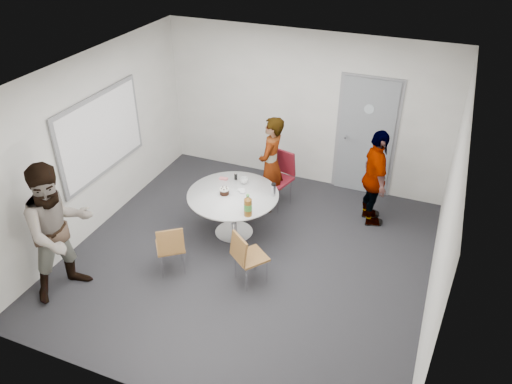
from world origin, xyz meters
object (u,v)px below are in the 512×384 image
at_px(person_left, 59,231).
at_px(person_main, 271,165).
at_px(door, 366,137).
at_px(chair_near_left, 171,246).
at_px(person_right, 375,179).
at_px(whiteboard, 101,134).
at_px(chair_far, 279,172).
at_px(chair_near_right, 246,254).
at_px(table, 234,200).

bearing_deg(person_left, person_main, -8.18).
distance_m(person_main, person_left, 3.35).
height_order(door, person_main, door).
bearing_deg(chair_near_left, person_right, 7.76).
height_order(whiteboard, person_left, whiteboard).
distance_m(person_left, person_right, 4.57).
xyz_separation_m(door, person_right, (0.35, -0.90, -0.23)).
bearing_deg(person_main, chair_near_left, -18.41).
bearing_deg(door, person_left, -127.64).
bearing_deg(chair_far, person_main, 82.45).
height_order(chair_near_left, chair_near_right, chair_near_right).
relative_size(chair_far, person_main, 0.59).
height_order(whiteboard, chair_near_left, whiteboard).
height_order(door, whiteboard, door).
relative_size(door, table, 1.55).
height_order(person_left, person_right, person_left).
distance_m(table, chair_near_left, 1.24).
height_order(door, chair_far, door).
xyz_separation_m(whiteboard, chair_near_left, (1.61, -0.90, -0.98)).
bearing_deg(person_right, chair_near_right, 124.45).
xyz_separation_m(door, table, (-1.51, -2.03, -0.40)).
distance_m(whiteboard, table, 2.22).
bearing_deg(chair_near_right, chair_far, 134.88).
bearing_deg(table, chair_far, 74.00).
xyz_separation_m(chair_near_left, person_main, (0.68, 2.06, 0.34)).
bearing_deg(chair_near_left, chair_far, 34.55).
height_order(table, chair_far, table).
relative_size(door, person_left, 1.12).
xyz_separation_m(chair_near_right, person_right, (1.28, 2.08, 0.31)).
distance_m(chair_near_left, person_main, 2.20).
xyz_separation_m(door, person_left, (-3.05, -3.95, -0.08)).
height_order(whiteboard, chair_near_right, whiteboard).
relative_size(whiteboard, chair_near_left, 2.41).
bearing_deg(whiteboard, chair_near_left, -29.14).
xyz_separation_m(chair_near_right, person_main, (-0.35, 1.87, 0.32)).
distance_m(chair_far, person_left, 3.57).
bearing_deg(table, person_right, 31.14).
height_order(table, person_left, person_left).
distance_m(whiteboard, chair_near_right, 2.89).
bearing_deg(table, door, 53.33).
distance_m(whiteboard, person_left, 1.82).
relative_size(table, chair_near_right, 1.70).
height_order(whiteboard, table, whiteboard).
bearing_deg(chair_far, person_left, 73.83).
height_order(door, person_right, door).
xyz_separation_m(chair_near_left, person_left, (-1.10, -0.77, 0.47)).
distance_m(door, person_main, 1.71).
relative_size(chair_near_left, chair_far, 0.82).
height_order(table, chair_near_left, table).
bearing_deg(whiteboard, person_main, 27.03).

